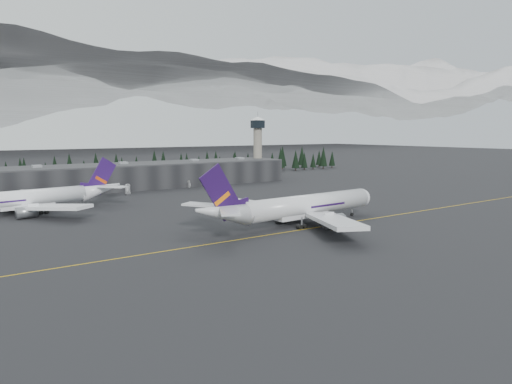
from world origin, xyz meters
TOP-DOWN VIEW (x-y plane):
  - ground at (0.00, 0.00)m, footprint 1400.00×1400.00m
  - taxiline at (0.00, -2.00)m, footprint 400.00×0.40m
  - terminal at (0.00, 125.00)m, footprint 160.00×30.00m
  - control_tower at (75.00, 128.00)m, footprint 10.00×10.00m
  - treeline at (0.00, 162.00)m, footprint 360.00×20.00m
  - jet_main at (3.54, 4.07)m, footprint 69.69×64.23m
  - jet_parked at (-59.05, 73.92)m, footprint 64.48×59.14m
  - gse_vehicle_a at (-15.86, 102.11)m, footprint 2.89×5.28m
  - gse_vehicle_b at (18.96, 109.03)m, footprint 4.15×2.16m

SIDE VIEW (x-z plane):
  - ground at x=0.00m, z-range 0.00..0.00m
  - taxiline at x=0.00m, z-range 0.00..0.02m
  - gse_vehicle_b at x=18.96m, z-range 0.00..1.35m
  - gse_vehicle_a at x=-15.86m, z-range 0.00..1.40m
  - jet_parked at x=-59.05m, z-range -4.15..14.88m
  - jet_main at x=3.54m, z-range -4.46..16.02m
  - terminal at x=0.00m, z-range 0.00..12.60m
  - treeline at x=0.00m, z-range 0.00..15.00m
  - control_tower at x=75.00m, z-range 4.56..42.26m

